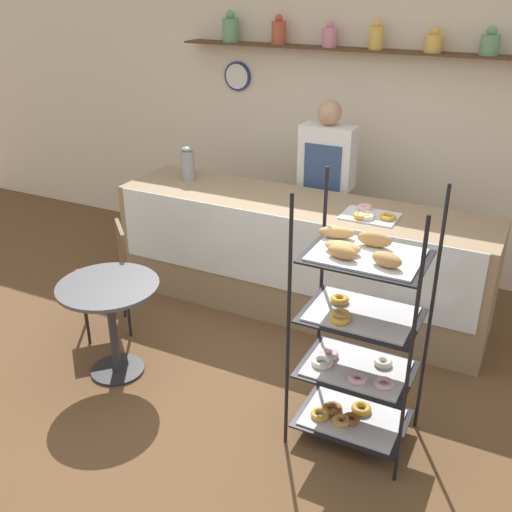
# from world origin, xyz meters

# --- Properties ---
(ground_plane) EXTENTS (14.00, 14.00, 0.00)m
(ground_plane) POSITION_xyz_m (0.00, 0.00, 0.00)
(ground_plane) COLOR brown
(back_wall) EXTENTS (10.00, 0.30, 2.70)m
(back_wall) POSITION_xyz_m (-0.00, 2.42, 1.37)
(back_wall) COLOR beige
(back_wall) RESTS_ON ground_plane
(display_counter) EXTENTS (3.15, 0.74, 0.97)m
(display_counter) POSITION_xyz_m (0.00, 1.25, 0.49)
(display_counter) COLOR #937A5B
(display_counter) RESTS_ON ground_plane
(pastry_rack) EXTENTS (0.71, 0.53, 1.64)m
(pastry_rack) POSITION_xyz_m (0.93, -0.10, 0.75)
(pastry_rack) COLOR black
(pastry_rack) RESTS_ON ground_plane
(person_worker) EXTENTS (0.48, 0.23, 1.69)m
(person_worker) POSITION_xyz_m (-0.00, 1.83, 0.92)
(person_worker) COLOR #282833
(person_worker) RESTS_ON ground_plane
(cafe_table) EXTENTS (0.71, 0.71, 0.72)m
(cafe_table) POSITION_xyz_m (-0.81, -0.22, 0.54)
(cafe_table) COLOR #262628
(cafe_table) RESTS_ON ground_plane
(cafe_chair) EXTENTS (0.54, 0.54, 0.89)m
(cafe_chair) POSITION_xyz_m (-1.18, 0.26, 0.55)
(cafe_chair) COLOR black
(cafe_chair) RESTS_ON ground_plane
(coffee_carafe) EXTENTS (0.12, 0.12, 0.31)m
(coffee_carafe) POSITION_xyz_m (-1.13, 1.33, 1.12)
(coffee_carafe) COLOR gray
(coffee_carafe) RESTS_ON display_counter
(donut_tray_counter) EXTENTS (0.42, 0.31, 0.05)m
(donut_tray_counter) POSITION_xyz_m (0.60, 1.16, 1.00)
(donut_tray_counter) COLOR silver
(donut_tray_counter) RESTS_ON display_counter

